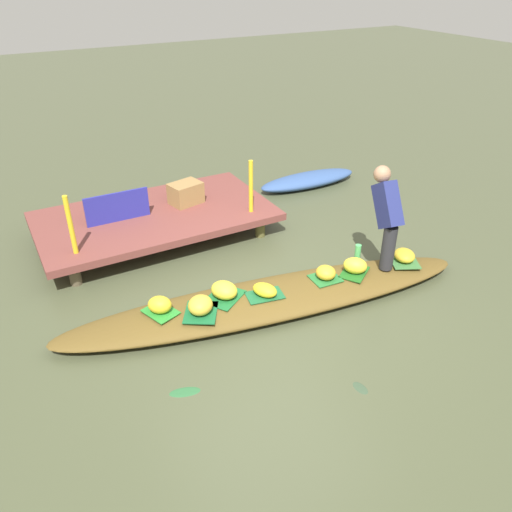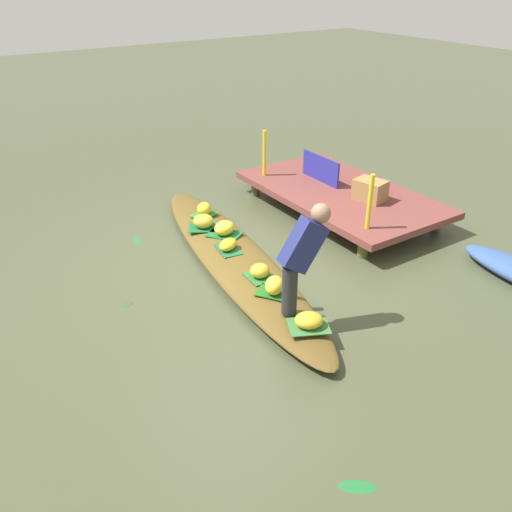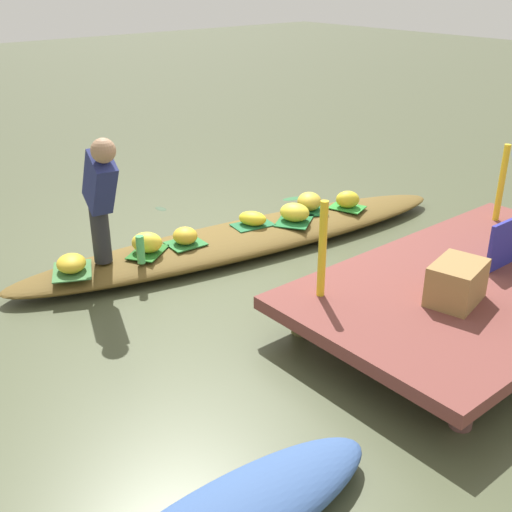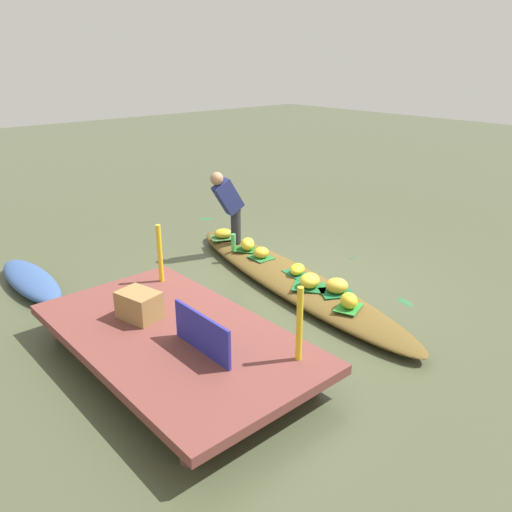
% 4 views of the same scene
% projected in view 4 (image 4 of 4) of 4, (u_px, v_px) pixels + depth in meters
% --- Properties ---
extents(canal_water, '(40.00, 40.00, 0.00)m').
position_uv_depth(canal_water, '(290.00, 286.00, 7.25)').
color(canal_water, '#464C33').
rests_on(canal_water, ground).
extents(dock_platform, '(3.20, 1.80, 0.35)m').
position_uv_depth(dock_platform, '(174.00, 337.00, 5.36)').
color(dock_platform, brown).
rests_on(dock_platform, ground).
extents(vendor_boat, '(4.87, 1.57, 0.20)m').
position_uv_depth(vendor_boat, '(290.00, 279.00, 7.21)').
color(vendor_boat, brown).
rests_on(vendor_boat, ground).
extents(moored_boat, '(1.83, 0.56, 0.22)m').
position_uv_depth(moored_boat, '(31.00, 280.00, 7.16)').
color(moored_boat, '#375690').
rests_on(moored_boat, ground).
extents(leaf_mat_0, '(0.47, 0.51, 0.01)m').
position_uv_depth(leaf_mat_0, '(223.00, 237.00, 8.54)').
color(leaf_mat_0, '#3B733A').
rests_on(leaf_mat_0, vendor_boat).
extents(banana_bunch_0, '(0.35, 0.37, 0.15)m').
position_uv_depth(banana_bunch_0, '(223.00, 233.00, 8.51)').
color(banana_bunch_0, gold).
rests_on(banana_bunch_0, vendor_boat).
extents(leaf_mat_1, '(0.47, 0.44, 0.01)m').
position_uv_depth(leaf_mat_1, '(248.00, 250.00, 8.00)').
color(leaf_mat_1, '#1F601E').
rests_on(leaf_mat_1, vendor_boat).
extents(banana_bunch_1, '(0.34, 0.34, 0.19)m').
position_uv_depth(banana_bunch_1, '(248.00, 244.00, 7.97)').
color(banana_bunch_1, yellow).
rests_on(banana_bunch_1, vendor_boat).
extents(leaf_mat_2, '(0.35, 0.31, 0.01)m').
position_uv_depth(leaf_mat_2, '(261.00, 257.00, 7.70)').
color(leaf_mat_2, '#276E31').
rests_on(leaf_mat_2, vendor_boat).
extents(banana_bunch_2, '(0.28, 0.29, 0.16)m').
position_uv_depth(banana_bunch_2, '(261.00, 252.00, 7.67)').
color(banana_bunch_2, gold).
rests_on(banana_bunch_2, vendor_boat).
extents(leaf_mat_3, '(0.44, 0.32, 0.01)m').
position_uv_depth(leaf_mat_3, '(297.00, 274.00, 7.13)').
color(leaf_mat_3, '#1D6035').
rests_on(leaf_mat_3, vendor_boat).
extents(banana_bunch_3, '(0.31, 0.35, 0.14)m').
position_uv_depth(banana_bunch_3, '(297.00, 269.00, 7.10)').
color(banana_bunch_3, yellow).
rests_on(banana_bunch_3, vendor_boat).
extents(leaf_mat_4, '(0.37, 0.42, 0.01)m').
position_uv_depth(leaf_mat_4, '(348.00, 307.00, 6.19)').
color(leaf_mat_4, '#2A862E').
rests_on(leaf_mat_4, vendor_boat).
extents(banana_bunch_4, '(0.33, 0.32, 0.18)m').
position_uv_depth(banana_bunch_4, '(349.00, 301.00, 6.15)').
color(banana_bunch_4, gold).
rests_on(banana_bunch_4, vendor_boat).
extents(leaf_mat_5, '(0.49, 0.51, 0.01)m').
position_uv_depth(leaf_mat_5, '(336.00, 292.00, 6.58)').
color(leaf_mat_5, '#175F31').
rests_on(leaf_mat_5, vendor_boat).
extents(banana_bunch_5, '(0.38, 0.38, 0.19)m').
position_uv_depth(banana_bunch_5, '(337.00, 286.00, 6.54)').
color(banana_bunch_5, gold).
rests_on(banana_bunch_5, vendor_boat).
extents(leaf_mat_6, '(0.54, 0.51, 0.01)m').
position_uv_depth(leaf_mat_6, '(310.00, 287.00, 6.73)').
color(leaf_mat_6, '#1C662F').
rests_on(leaf_mat_6, vendor_boat).
extents(banana_bunch_6, '(0.36, 0.39, 0.18)m').
position_uv_depth(banana_bunch_6, '(310.00, 280.00, 6.70)').
color(banana_bunch_6, yellow).
rests_on(banana_bunch_6, vendor_boat).
extents(vendor_person, '(0.26, 0.55, 1.18)m').
position_uv_depth(vendor_person, '(229.00, 203.00, 8.03)').
color(vendor_person, '#28282D').
rests_on(vendor_person, vendor_boat).
extents(water_bottle, '(0.07, 0.07, 0.26)m').
position_uv_depth(water_bottle, '(233.00, 242.00, 7.97)').
color(water_bottle, '#4FB761').
rests_on(water_bottle, vendor_boat).
extents(market_banner, '(0.85, 0.04, 0.41)m').
position_uv_depth(market_banner, '(202.00, 333.00, 4.92)').
color(market_banner, '#282A94').
rests_on(market_banner, dock_platform).
extents(railing_post_west, '(0.06, 0.06, 0.74)m').
position_uv_depth(railing_post_west, '(299.00, 324.00, 4.74)').
color(railing_post_west, yellow).
rests_on(railing_post_west, dock_platform).
extents(railing_post_east, '(0.06, 0.06, 0.74)m').
position_uv_depth(railing_post_east, '(160.00, 253.00, 6.41)').
color(railing_post_east, yellow).
rests_on(railing_post_east, dock_platform).
extents(produce_crate, '(0.50, 0.41, 0.30)m').
position_uv_depth(produce_crate, '(139.00, 305.00, 5.58)').
color(produce_crate, olive).
rests_on(produce_crate, dock_platform).
extents(drifting_plant_0, '(0.28, 0.31, 0.01)m').
position_uv_depth(drifting_plant_0, '(205.00, 219.00, 10.20)').
color(drifting_plant_0, '#226C33').
rests_on(drifting_plant_0, ground).
extents(drifting_plant_1, '(0.11, 0.18, 0.01)m').
position_uv_depth(drifting_plant_1, '(353.00, 258.00, 8.23)').
color(drifting_plant_1, '#364B33').
rests_on(drifting_plant_1, ground).
extents(drifting_plant_2, '(0.31, 0.20, 0.01)m').
position_uv_depth(drifting_plant_2, '(405.00, 302.00, 6.78)').
color(drifting_plant_2, '#2B6235').
rests_on(drifting_plant_2, ground).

